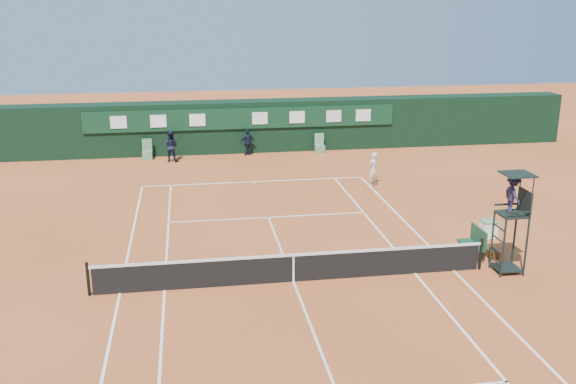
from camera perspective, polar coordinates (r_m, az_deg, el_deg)
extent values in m
plane|color=#BE5C2D|center=(21.00, 0.48, -7.97)|extent=(90.00, 90.00, 0.00)
cube|color=white|center=(32.07, -3.02, 0.92)|extent=(11.05, 0.08, 0.01)
cube|color=white|center=(22.48, 14.50, -6.78)|extent=(0.08, 23.85, 0.01)
cube|color=white|center=(20.89, -14.71, -8.69)|extent=(0.08, 23.85, 0.01)
cube|color=white|center=(21.99, 11.20, -7.10)|extent=(0.08, 23.85, 0.01)
cube|color=white|center=(20.78, -10.91, -8.56)|extent=(0.08, 23.85, 0.01)
cube|color=white|center=(26.87, -1.77, -2.27)|extent=(8.31, 0.08, 0.01)
cube|color=silver|center=(21.00, 0.48, -7.95)|extent=(0.08, 12.88, 0.01)
cube|color=silver|center=(31.93, -2.99, 0.85)|extent=(0.08, 0.30, 0.01)
cube|color=black|center=(20.81, 0.48, -6.84)|extent=(12.60, 0.04, 0.90)
cube|color=silver|center=(20.62, 0.49, -5.62)|extent=(12.80, 0.06, 0.08)
cube|color=white|center=(20.81, 0.48, -6.82)|extent=(0.06, 0.05, 0.92)
cylinder|color=black|center=(22.65, 16.74, -5.30)|extent=(0.10, 0.10, 1.10)
cylinder|color=black|center=(20.79, -17.35, -7.40)|extent=(0.10, 0.10, 1.10)
cube|color=black|center=(38.37, -4.15, 5.87)|extent=(40.00, 1.50, 3.00)
cube|color=#0E331D|center=(37.47, -4.06, 6.53)|extent=(18.00, 0.10, 1.20)
cube|color=white|center=(37.46, -14.83, 6.01)|extent=(0.90, 0.04, 0.70)
cube|color=white|center=(37.30, -11.46, 6.19)|extent=(0.90, 0.04, 0.70)
cube|color=white|center=(37.27, -8.06, 6.35)|extent=(0.90, 0.04, 0.70)
cube|color=white|center=(37.50, -2.52, 6.57)|extent=(0.90, 0.04, 0.70)
cube|color=white|center=(37.80, 0.82, 6.67)|extent=(0.90, 0.04, 0.70)
cube|color=silver|center=(38.24, 4.09, 6.74)|extent=(0.90, 0.04, 0.70)
cube|color=white|center=(38.68, 6.71, 6.79)|extent=(0.90, 0.04, 0.70)
cube|color=#558260|center=(37.31, -12.39, 3.20)|extent=(0.55, 0.50, 0.46)
cube|color=#527E57|center=(37.40, -12.43, 4.12)|extent=(0.55, 0.06, 0.70)
cube|color=#57855D|center=(38.02, 2.85, 3.83)|extent=(0.55, 0.50, 0.46)
cube|color=#5B8B69|center=(38.10, 2.79, 4.74)|extent=(0.55, 0.06, 0.70)
cylinder|color=black|center=(22.04, 18.59, -4.83)|extent=(0.07, 0.07, 2.00)
cylinder|color=black|center=(22.70, 17.68, -4.11)|extent=(0.07, 0.07, 2.00)
cylinder|color=black|center=(22.42, 20.41, -4.66)|extent=(0.07, 0.07, 2.00)
cylinder|color=black|center=(23.06, 19.46, -3.95)|extent=(0.07, 0.07, 2.00)
cube|color=black|center=(22.21, 19.29, -1.88)|extent=(0.85, 0.85, 0.08)
cube|color=black|center=(22.28, 20.30, -0.82)|extent=(0.06, 0.85, 0.80)
cube|color=black|center=(21.80, 19.85, -1.71)|extent=(0.85, 0.05, 0.06)
cube|color=black|center=(22.50, 18.85, -1.04)|extent=(0.85, 0.05, 0.06)
cylinder|color=black|center=(21.82, 20.92, -0.01)|extent=(0.04, 0.04, 1.00)
cylinder|color=black|center=(22.49, 19.93, 0.58)|extent=(0.04, 0.04, 1.00)
cube|color=black|center=(21.86, 19.75, 1.50)|extent=(0.95, 0.95, 0.04)
cube|color=black|center=(22.86, 18.83, -6.37)|extent=(0.80, 0.80, 0.05)
cube|color=black|center=(22.59, 17.99, -5.89)|extent=(0.04, 0.80, 0.04)
cube|color=black|center=(22.44, 18.08, -4.94)|extent=(0.04, 0.80, 0.04)
cube|color=black|center=(22.30, 18.17, -3.99)|extent=(0.04, 0.80, 0.04)
cube|color=black|center=(22.17, 18.27, -3.02)|extent=(0.04, 0.80, 0.04)
imported|color=#1B1831|center=(21.99, 19.35, -0.22)|extent=(0.47, 0.82, 1.28)
cube|color=#183C27|center=(23.59, 15.97, -4.59)|extent=(0.55, 1.20, 0.08)
cube|color=#1B4529|center=(23.57, 16.60, -3.75)|extent=(0.06, 1.20, 0.60)
cylinder|color=black|center=(23.13, 15.99, -5.69)|extent=(0.04, 0.04, 0.41)
cylinder|color=black|center=(23.31, 16.98, -5.59)|extent=(0.04, 0.04, 0.41)
cylinder|color=black|center=(24.05, 14.91, -4.71)|extent=(0.04, 0.04, 0.41)
cylinder|color=black|center=(24.23, 15.87, -4.63)|extent=(0.04, 0.04, 0.41)
cube|color=black|center=(24.05, 17.49, -5.08)|extent=(0.36, 0.80, 0.30)
cube|color=white|center=(25.84, 17.37, -3.17)|extent=(0.55, 0.55, 0.60)
cube|color=#59885E|center=(25.74, 17.44, -2.50)|extent=(0.57, 0.57, 0.05)
sphere|color=#AEC72E|center=(29.97, 2.15, -0.17)|extent=(0.06, 0.06, 0.06)
imported|color=silver|center=(31.33, 7.55, 2.01)|extent=(0.73, 0.72, 1.70)
imported|color=black|center=(36.43, -10.38, 4.03)|extent=(1.01, 0.89, 1.75)
imported|color=black|center=(37.40, -3.60, 4.43)|extent=(0.96, 0.63, 1.52)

